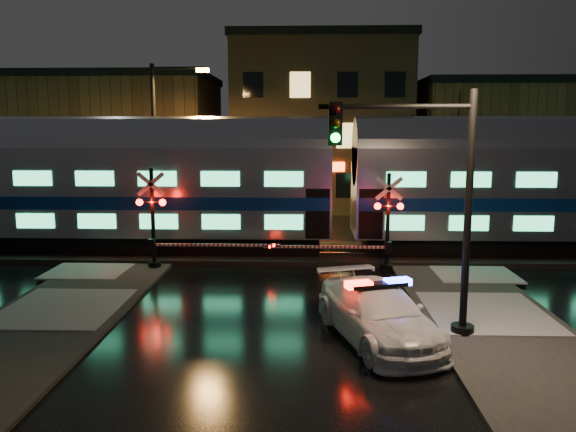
% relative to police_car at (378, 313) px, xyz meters
% --- Properties ---
extents(ground, '(120.00, 120.00, 0.00)m').
position_rel_police_car_xyz_m(ground, '(-2.96, 5.02, -0.76)').
color(ground, black).
rests_on(ground, ground).
extents(ballast, '(90.00, 4.20, 0.24)m').
position_rel_police_car_xyz_m(ballast, '(-2.96, 10.02, -0.64)').
color(ballast, black).
rests_on(ballast, ground).
extents(sidewalk_left, '(4.00, 20.00, 0.12)m').
position_rel_police_car_xyz_m(sidewalk_left, '(-9.46, -0.98, -0.70)').
color(sidewalk_left, '#2D2D2D').
rests_on(sidewalk_left, ground).
extents(sidewalk_right, '(4.00, 20.00, 0.12)m').
position_rel_police_car_xyz_m(sidewalk_right, '(3.54, -0.98, -0.70)').
color(sidewalk_right, '#2D2D2D').
rests_on(sidewalk_right, ground).
extents(building_left, '(14.00, 10.00, 9.00)m').
position_rel_police_car_xyz_m(building_left, '(-15.96, 27.02, 3.74)').
color(building_left, brown).
rests_on(building_left, ground).
extents(building_mid, '(12.00, 11.00, 11.50)m').
position_rel_police_car_xyz_m(building_mid, '(-0.96, 27.52, 4.99)').
color(building_mid, brown).
rests_on(building_mid, ground).
extents(building_right, '(12.00, 10.00, 8.50)m').
position_rel_police_car_xyz_m(building_right, '(12.04, 27.02, 3.49)').
color(building_right, brown).
rests_on(building_right, ground).
extents(train, '(51.00, 3.12, 5.92)m').
position_rel_police_car_xyz_m(train, '(-0.36, 10.02, 2.63)').
color(train, black).
rests_on(train, ballast).
extents(police_car, '(3.52, 5.54, 1.66)m').
position_rel_police_car_xyz_m(police_car, '(0.00, 0.00, 0.00)').
color(police_car, white).
rests_on(police_car, ground).
extents(crossing_signal_right, '(5.54, 0.65, 3.92)m').
position_rel_police_car_xyz_m(crossing_signal_right, '(0.93, 7.32, 0.86)').
color(crossing_signal_right, black).
rests_on(crossing_signal_right, ground).
extents(crossing_signal_left, '(5.78, 0.66, 4.09)m').
position_rel_police_car_xyz_m(crossing_signal_left, '(-7.70, 7.33, 0.94)').
color(crossing_signal_left, black).
rests_on(crossing_signal_left, ground).
extents(traffic_light, '(4.29, 0.74, 6.64)m').
position_rel_police_car_xyz_m(traffic_light, '(1.31, 0.27, 2.77)').
color(traffic_light, black).
rests_on(traffic_light, ground).
extents(streetlight, '(2.96, 0.31, 8.85)m').
position_rel_police_car_xyz_m(streetlight, '(-9.36, 14.02, 4.35)').
color(streetlight, black).
rests_on(streetlight, ground).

